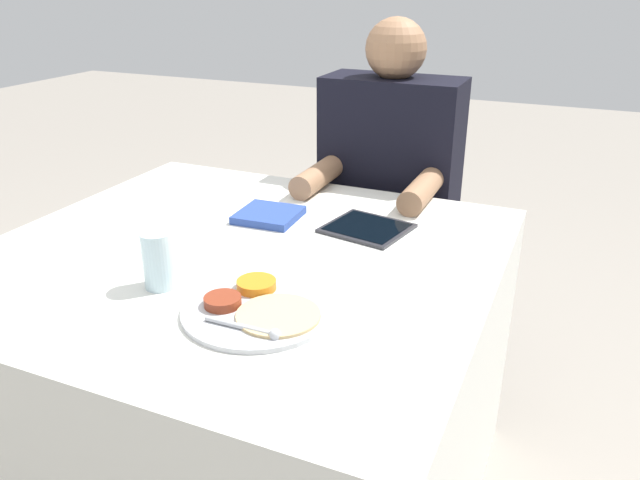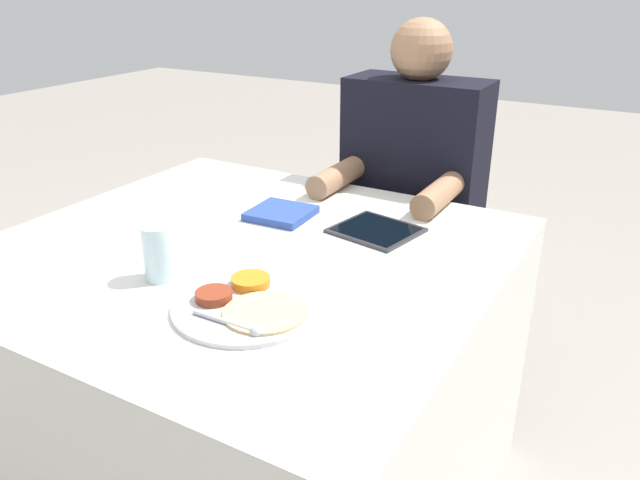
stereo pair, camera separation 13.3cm
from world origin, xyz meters
The scene contains 6 objects.
dining_table centered at (0.00, 0.00, 0.37)m, with size 1.15×1.08×0.74m.
thali_tray centered at (0.18, -0.22, 0.75)m, with size 0.29×0.29×0.03m.
red_notebook centered at (-0.03, 0.21, 0.75)m, with size 0.16×0.16×0.02m.
tablet_device centered at (0.23, 0.24, 0.75)m, with size 0.22×0.21×0.01m.
person_diner centered at (0.14, 0.69, 0.57)m, with size 0.42×0.44×1.21m.
drinking_glass centered at (-0.05, -0.21, 0.80)m, with size 0.07×0.07×0.12m.
Camera 1 is at (0.69, -1.11, 1.33)m, focal length 35.00 mm.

